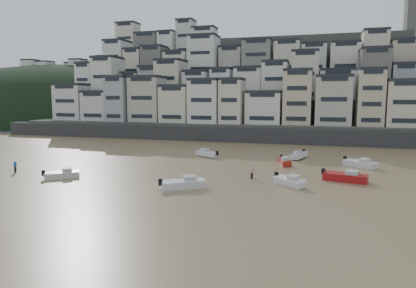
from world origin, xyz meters
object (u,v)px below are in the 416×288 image
(boat_b, at_px, (289,180))
(person_blue, at_px, (15,166))
(boat_d, at_px, (345,175))
(boat_i, at_px, (299,154))
(boat_a, at_px, (183,182))
(boat_h, at_px, (207,153))
(person_pink, at_px, (252,172))
(boat_g, at_px, (360,162))
(boat_e, at_px, (284,161))
(boat_j, at_px, (62,173))

(boat_b, relative_size, person_blue, 2.85)
(boat_d, height_order, boat_i, boat_d)
(boat_a, bearing_deg, boat_i, 28.97)
(boat_h, height_order, person_blue, person_blue)
(boat_b, height_order, person_pink, person_pink)
(boat_h, xyz_separation_m, boat_b, (16.03, -18.32, -0.08))
(boat_i, xyz_separation_m, boat_g, (9.59, -5.43, 0.03))
(boat_e, bearing_deg, boat_h, -123.24)
(boat_d, bearing_deg, boat_h, 163.50)
(boat_d, distance_m, person_pink, 12.16)
(boat_j, relative_size, boat_g, 0.87)
(boat_a, relative_size, boat_i, 1.07)
(boat_h, xyz_separation_m, boat_d, (22.91, -13.91, 0.07))
(boat_e, distance_m, boat_i, 6.82)
(boat_b, height_order, boat_i, boat_i)
(boat_b, bearing_deg, boat_d, 74.41)
(boat_j, distance_m, boat_e, 33.80)
(boat_h, bearing_deg, boat_i, -139.67)
(boat_a, relative_size, boat_g, 1.03)
(boat_e, height_order, person_blue, person_blue)
(person_blue, xyz_separation_m, person_pink, (34.17, 5.31, 0.00))
(boat_d, height_order, boat_e, boat_d)
(boat_h, distance_m, boat_d, 26.80)
(boat_h, distance_m, boat_i, 16.43)
(boat_b, distance_m, person_pink, 5.70)
(boat_h, relative_size, person_pink, 3.17)
(boat_i, bearing_deg, boat_j, -33.07)
(boat_d, distance_m, person_blue, 46.75)
(person_blue, bearing_deg, boat_e, 24.44)
(boat_h, height_order, boat_d, boat_d)
(boat_j, relative_size, boat_e, 1.02)
(boat_h, xyz_separation_m, person_pink, (10.90, -15.83, 0.12))
(boat_e, height_order, boat_i, boat_i)
(boat_e, height_order, person_pink, person_pink)
(boat_j, height_order, boat_g, boat_g)
(boat_b, bearing_deg, boat_i, 131.12)
(boat_e, bearing_deg, boat_b, -10.02)
(boat_g, bearing_deg, boat_e, -136.05)
(boat_e, bearing_deg, boat_j, -74.01)
(boat_e, relative_size, boat_i, 0.88)
(boat_i, bearing_deg, boat_h, -64.14)
(person_blue, bearing_deg, boat_a, -4.85)
(boat_d, xyz_separation_m, boat_e, (-8.67, 9.82, -0.16))
(boat_b, xyz_separation_m, boat_a, (-12.24, -5.12, 0.12))
(boat_e, bearing_deg, boat_d, 24.25)
(boat_d, xyz_separation_m, person_pink, (-12.01, -1.93, 0.05))
(boat_b, height_order, person_blue, person_blue)
(person_pink, bearing_deg, boat_h, 124.54)
(boat_g, height_order, person_blue, person_blue)
(person_blue, distance_m, person_pink, 34.58)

